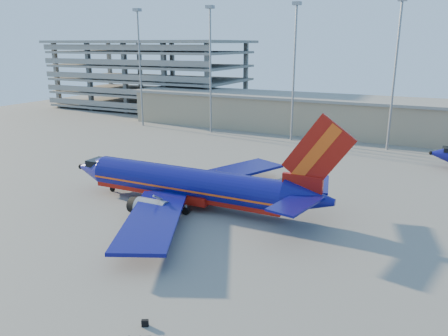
{
  "coord_description": "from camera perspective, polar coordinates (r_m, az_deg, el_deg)",
  "views": [
    {
      "loc": [
        23.55,
        -44.89,
        20.44
      ],
      "look_at": [
        -2.02,
        6.69,
        4.0
      ],
      "focal_mm": 35.0,
      "sensor_mm": 36.0,
      "label": 1
    }
  ],
  "objects": [
    {
      "name": "ground",
      "position": [
        54.66,
        -1.22,
        -6.03
      ],
      "size": [
        220.0,
        220.0,
        0.0
      ],
      "primitive_type": "plane",
      "color": "slate",
      "rests_on": "ground"
    },
    {
      "name": "terminal_building",
      "position": [
        105.02,
        18.75,
        6.27
      ],
      "size": [
        122.0,
        16.0,
        8.5
      ],
      "color": "gray",
      "rests_on": "ground"
    },
    {
      "name": "parking_garage",
      "position": [
        146.77,
        -9.56,
        12.32
      ],
      "size": [
        62.0,
        32.0,
        21.4
      ],
      "color": "slate",
      "rests_on": "ground"
    },
    {
      "name": "light_mast_row",
      "position": [
        92.81,
        15.27,
        13.62
      ],
      "size": [
        101.6,
        1.6,
        28.65
      ],
      "color": "gray",
      "rests_on": "ground"
    },
    {
      "name": "aircraft_main",
      "position": [
        56.51,
        -4.17,
        -2.25
      ],
      "size": [
        39.25,
        37.8,
        13.3
      ],
      "rotation": [
        0.0,
        0.0,
        0.01
      ],
      "color": "#0D0E66",
      "rests_on": "ground"
    }
  ]
}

